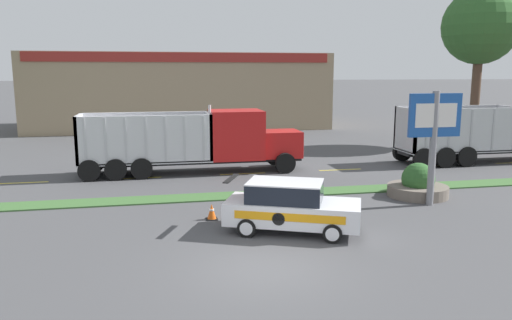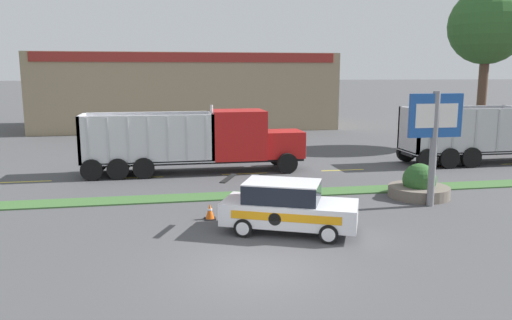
% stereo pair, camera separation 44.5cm
% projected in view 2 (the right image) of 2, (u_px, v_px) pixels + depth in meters
% --- Properties ---
extents(ground_plane, '(600.00, 600.00, 0.00)m').
position_uv_depth(ground_plane, '(258.00, 267.00, 13.66)').
color(ground_plane, '#474749').
extents(grass_verge, '(120.00, 1.32, 0.06)m').
position_uv_depth(grass_verge, '(224.00, 196.00, 21.33)').
color(grass_verge, '#3D6633').
rests_on(grass_verge, ground_plane).
extents(centre_line_3, '(2.40, 0.14, 0.01)m').
position_uv_depth(centre_line_3, '(25.00, 182.00, 24.24)').
color(centre_line_3, yellow).
rests_on(centre_line_3, ground_plane).
extents(centre_line_4, '(2.40, 0.14, 0.01)m').
position_uv_depth(centre_line_4, '(139.00, 178.00, 25.18)').
color(centre_line_4, yellow).
rests_on(centre_line_4, ground_plane).
extents(centre_line_5, '(2.40, 0.14, 0.01)m').
position_uv_depth(centre_line_5, '(245.00, 174.00, 26.13)').
color(centre_line_5, yellow).
rests_on(centre_line_5, ground_plane).
extents(centre_line_6, '(2.40, 0.14, 0.01)m').
position_uv_depth(centre_line_6, '(343.00, 170.00, 27.08)').
color(centre_line_6, yellow).
rests_on(centre_line_6, ground_plane).
extents(centre_line_7, '(2.40, 0.14, 0.01)m').
position_uv_depth(centre_line_7, '(434.00, 167.00, 28.03)').
color(centre_line_7, yellow).
rests_on(centre_line_7, ground_plane).
extents(dump_truck_lead, '(11.57, 2.67, 3.62)m').
position_uv_depth(dump_truck_lead, '(216.00, 141.00, 26.45)').
color(dump_truck_lead, black).
rests_on(dump_truck_lead, ground_plane).
extents(rally_car, '(4.78, 3.43, 1.74)m').
position_uv_depth(rally_car, '(287.00, 206.00, 16.54)').
color(rally_car, white).
rests_on(rally_car, ground_plane).
extents(store_sign_post, '(2.18, 0.28, 4.55)m').
position_uv_depth(store_sign_post, '(435.00, 128.00, 19.36)').
color(store_sign_post, gray).
rests_on(store_sign_post, ground_plane).
extents(stone_planter, '(2.55, 2.55, 1.45)m').
position_uv_depth(stone_planter, '(419.00, 186.00, 21.20)').
color(stone_planter, '#6B6056').
rests_on(stone_planter, ground_plane).
extents(traffic_cone, '(0.42, 0.42, 0.58)m').
position_uv_depth(traffic_cone, '(210.00, 212.00, 18.06)').
color(traffic_cone, black).
rests_on(traffic_cone, ground_plane).
extents(store_building_backdrop, '(27.04, 12.10, 6.92)m').
position_uv_depth(store_building_backdrop, '(186.00, 90.00, 48.69)').
color(store_building_backdrop, '#9E896B').
rests_on(store_building_backdrop, ground_plane).
extents(tree_behind_centre, '(5.27, 5.27, 12.36)m').
position_uv_depth(tree_behind_centre, '(488.00, 19.00, 34.35)').
color(tree_behind_centre, brown).
rests_on(tree_behind_centre, ground_plane).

